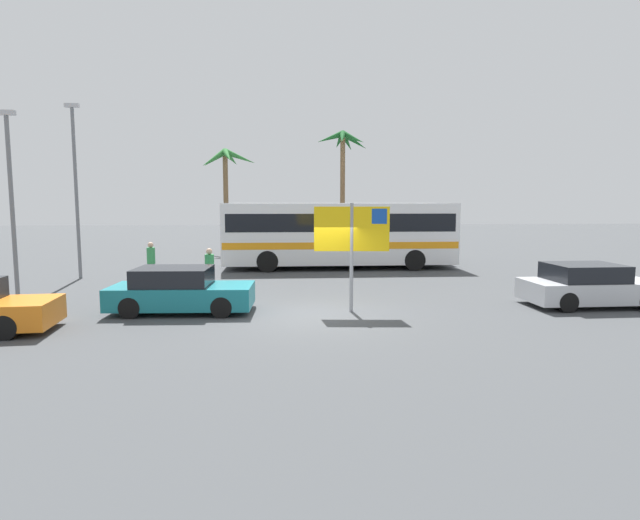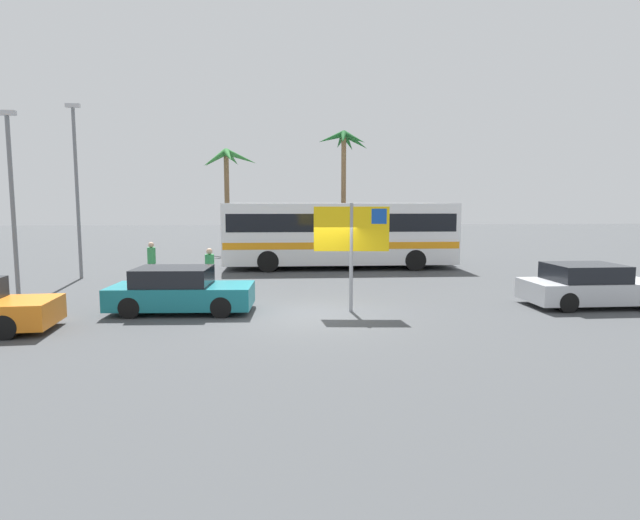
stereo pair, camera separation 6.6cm
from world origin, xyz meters
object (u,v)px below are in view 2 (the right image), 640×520
object	(u,v)px
car_teal	(180,291)
pedestrian_by_bus	(152,259)
bus_front_coach	(340,232)
bus_rear_coach	(336,229)
pedestrian_crossing_lot	(210,268)
car_silver	(589,286)
ferry_sign	(353,233)

from	to	relation	value
car_teal	pedestrian_by_bus	bearing A→B (deg)	114.01
bus_front_coach	bus_rear_coach	world-z (taller)	same
bus_rear_coach	car_teal	bearing A→B (deg)	-114.35
car_teal	pedestrian_crossing_lot	distance (m)	2.86
bus_rear_coach	car_silver	bearing A→B (deg)	-63.13
bus_rear_coach	car_teal	world-z (taller)	bus_rear_coach
bus_rear_coach	ferry_sign	bearing A→B (deg)	-93.54
pedestrian_by_bus	ferry_sign	bearing A→B (deg)	71.11
bus_front_coach	pedestrian_crossing_lot	world-z (taller)	bus_front_coach
pedestrian_by_bus	pedestrian_crossing_lot	size ratio (longest dim) A/B	1.01
bus_front_coach	pedestrian_crossing_lot	xyz separation A→B (m)	(-5.29, -7.03, -0.82)
car_silver	pedestrian_by_bus	xyz separation A→B (m)	(-14.71, 5.52, 0.34)
bus_front_coach	car_teal	xyz separation A→B (m)	(-5.78, -9.82, -1.15)
pedestrian_crossing_lot	ferry_sign	bearing A→B (deg)	119.94
bus_front_coach	ferry_sign	world-z (taller)	ferry_sign
ferry_sign	pedestrian_crossing_lot	xyz separation A→B (m)	(-4.60, 3.08, -1.36)
bus_rear_coach	car_silver	xyz separation A→B (m)	(6.62, -13.06, -1.15)
car_teal	car_silver	bearing A→B (deg)	2.50
ferry_sign	car_teal	distance (m)	5.37
car_silver	ferry_sign	bearing A→B (deg)	-179.06
car_silver	pedestrian_by_bus	distance (m)	15.71
ferry_sign	pedestrian_crossing_lot	size ratio (longest dim) A/B	1.95
car_teal	pedestrian_by_bus	size ratio (longest dim) A/B	2.52
bus_front_coach	pedestrian_crossing_lot	size ratio (longest dim) A/B	6.80
bus_rear_coach	pedestrian_crossing_lot	bearing A→B (deg)	-117.87
bus_front_coach	car_silver	distance (m)	11.97
car_silver	car_teal	xyz separation A→B (m)	(-12.53, -0.00, -0.00)
ferry_sign	bus_front_coach	bearing A→B (deg)	90.92
car_teal	ferry_sign	bearing A→B (deg)	-0.67
ferry_sign	car_teal	bearing A→B (deg)	-178.31
ferry_sign	car_teal	world-z (taller)	ferry_sign
ferry_sign	car_silver	distance (m)	7.64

